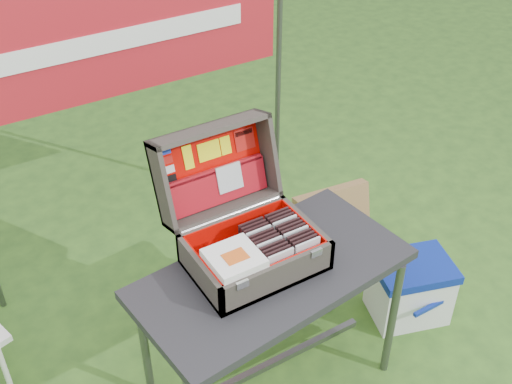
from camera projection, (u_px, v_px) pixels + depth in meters
ground at (250, 383)px, 2.96m from camera, size 80.00×80.00×0.00m
table at (271, 330)px, 2.77m from camera, size 1.17×0.67×0.70m
table_top at (272, 274)px, 2.58m from camera, size 1.17×0.67×0.04m
table_leg_fr at (392, 320)px, 2.84m from camera, size 0.04×0.04×0.66m
table_leg_bl at (145, 346)px, 2.72m from camera, size 0.04×0.04×0.66m
table_leg_br at (332, 263)px, 3.14m from camera, size 0.04×0.04×0.66m
table_brace at (270, 364)px, 2.90m from camera, size 0.97×0.03×0.03m
suitcase at (247, 211)px, 2.49m from camera, size 0.51×0.53×0.47m
suitcase_base_bottom at (255, 263)px, 2.58m from camera, size 0.51×0.37×0.02m
suitcase_base_wall_front at (279, 278)px, 2.43m from camera, size 0.51×0.02×0.14m
suitcase_base_wall_back at (233, 229)px, 2.67m from camera, size 0.51×0.02×0.14m
suitcase_base_wall_left at (200, 275)px, 2.44m from camera, size 0.02×0.37×0.14m
suitcase_base_wall_right at (306, 232)px, 2.65m from camera, size 0.02×0.37×0.14m
suitcase_liner_floor at (255, 261)px, 2.57m from camera, size 0.47×0.33×0.01m
suitcase_latch_left at (242, 285)px, 2.32m from camera, size 0.05×0.01×0.03m
suitcase_latch_right at (316, 253)px, 2.46m from camera, size 0.05×0.01×0.03m
suitcase_hinge at (232, 214)px, 2.63m from camera, size 0.46×0.02×0.02m
suitcase_lid_back at (210, 166)px, 2.67m from camera, size 0.51×0.12×0.36m
suitcase_lid_rim_far at (209, 129)px, 2.56m from camera, size 0.51×0.14×0.06m
suitcase_lid_rim_near at (224, 208)px, 2.69m from camera, size 0.51×0.14×0.06m
suitcase_lid_rim_left at (161, 188)px, 2.52m from camera, size 0.02×0.24×0.39m
suitcase_lid_rim_right at (267, 152)px, 2.73m from camera, size 0.02×0.24×0.39m
suitcase_lid_liner at (212, 167)px, 2.66m from camera, size 0.47×0.10×0.31m
suitcase_liner_wall_front at (277, 274)px, 2.43m from camera, size 0.47×0.01×0.12m
suitcase_liner_wall_back at (235, 228)px, 2.65m from camera, size 0.47×0.01×0.12m
suitcase_liner_wall_left at (203, 271)px, 2.44m from camera, size 0.01×0.33×0.12m
suitcase_liner_wall_right at (303, 231)px, 2.64m from camera, size 0.01×0.33×0.12m
suitcase_lid_pocket at (217, 187)px, 2.68m from camera, size 0.45×0.07×0.15m
suitcase_pocket_edge at (215, 171)px, 2.64m from camera, size 0.44×0.02×0.02m
suitcase_pocket_cd at (229, 178)px, 2.67m from camera, size 0.11×0.04×0.11m
lid_sticker_cc_a at (165, 151)px, 2.53m from camera, size 0.05×0.01×0.03m
lid_sticker_cc_b at (167, 160)px, 2.54m from camera, size 0.05×0.01×0.03m
lid_sticker_cc_c at (169, 170)px, 2.56m from camera, size 0.05×0.01×0.03m
lid_sticker_cc_d at (171, 179)px, 2.57m from camera, size 0.05×0.01×0.03m
lid_card_neon_tall at (188, 157)px, 2.59m from camera, size 0.04×0.03×0.10m
lid_card_neon_main at (209, 151)px, 2.63m from camera, size 0.10×0.03×0.08m
lid_card_neon_small at (226, 145)px, 2.66m from camera, size 0.05×0.03×0.08m
lid_sticker_band at (245, 139)px, 2.70m from camera, size 0.09×0.03×0.09m
lid_sticker_band_bar at (243, 133)px, 2.69m from camera, size 0.08×0.01×0.02m
cd_left_0 at (281, 265)px, 2.45m from camera, size 0.11×0.01×0.13m
cd_left_1 at (278, 262)px, 2.47m from camera, size 0.11×0.01×0.13m
cd_left_2 at (275, 259)px, 2.48m from camera, size 0.11×0.01×0.13m
cd_left_3 at (272, 256)px, 2.49m from camera, size 0.11×0.01×0.13m
cd_left_4 at (269, 253)px, 2.51m from camera, size 0.11×0.01×0.13m
cd_left_5 at (267, 250)px, 2.52m from camera, size 0.11×0.01×0.13m
cd_left_6 at (264, 248)px, 2.54m from camera, size 0.11×0.01×0.13m
cd_left_7 at (261, 245)px, 2.55m from camera, size 0.11×0.01×0.13m
cd_left_8 at (259, 242)px, 2.56m from camera, size 0.11×0.01×0.13m
cd_left_9 at (256, 239)px, 2.58m from camera, size 0.11×0.01×0.13m
cd_left_10 at (253, 236)px, 2.59m from camera, size 0.11×0.01×0.13m
cd_left_11 at (251, 234)px, 2.61m from camera, size 0.11×0.01×0.13m
cd_right_0 at (307, 254)px, 2.51m from camera, size 0.11×0.01×0.13m
cd_right_1 at (304, 251)px, 2.52m from camera, size 0.11×0.01×0.13m
cd_right_2 at (301, 248)px, 2.53m from camera, size 0.11×0.01×0.13m
cd_right_3 at (298, 245)px, 2.55m from camera, size 0.11×0.01×0.13m
cd_right_4 at (296, 243)px, 2.56m from camera, size 0.11×0.01×0.13m
cd_right_5 at (293, 240)px, 2.57m from camera, size 0.11×0.01×0.13m
cd_right_6 at (290, 237)px, 2.59m from camera, size 0.11×0.01×0.13m
cd_right_7 at (287, 234)px, 2.60m from camera, size 0.11×0.01×0.13m
cd_right_8 at (284, 232)px, 2.62m from camera, size 0.11×0.01×0.13m
cd_right_9 at (282, 229)px, 2.63m from camera, size 0.11×0.01×0.13m
cd_right_10 at (279, 226)px, 2.64m from camera, size 0.11×0.01×0.13m
cd_right_11 at (276, 224)px, 2.66m from camera, size 0.11×0.01×0.13m
songbook_0 at (234, 261)px, 2.40m from camera, size 0.19×0.19×0.00m
songbook_1 at (234, 260)px, 2.40m from camera, size 0.19×0.19×0.00m
songbook_2 at (234, 259)px, 2.40m from camera, size 0.19×0.19×0.00m
songbook_3 at (234, 258)px, 2.39m from camera, size 0.19×0.19×0.00m
songbook_4 at (234, 257)px, 2.39m from camera, size 0.19×0.19×0.00m
songbook_5 at (234, 256)px, 2.39m from camera, size 0.19×0.19×0.00m
songbook_graphic at (235, 256)px, 2.38m from camera, size 0.09×0.07×0.00m
cooler at (410, 289)px, 3.22m from camera, size 0.45×0.39×0.34m
cooler_body at (409, 292)px, 3.24m from camera, size 0.43×0.37×0.29m
cooler_lid at (414, 268)px, 3.14m from camera, size 0.45×0.39×0.05m
cooler_handle at (432, 306)px, 3.11m from camera, size 0.23×0.02×0.02m
chair_leg_fr at (9, 380)px, 2.73m from camera, size 0.02×0.02×0.40m
cardboard_box at (333, 228)px, 3.52m from camera, size 0.45×0.23×0.46m
banner_post_right at (278, 82)px, 3.58m from camera, size 0.03×0.03×1.70m
banner at (127, 37)px, 2.95m from camera, size 1.60×0.02×0.55m
banner_text at (128, 38)px, 2.94m from camera, size 1.20×0.00×0.10m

